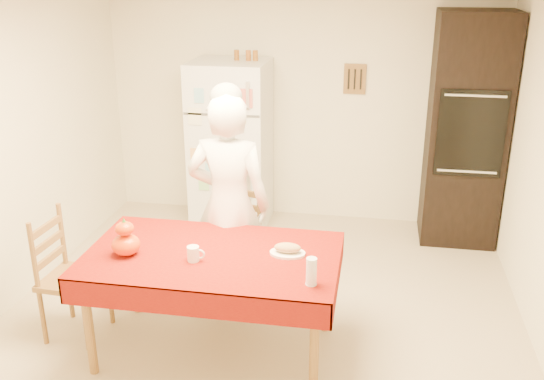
% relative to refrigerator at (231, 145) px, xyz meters
% --- Properties ---
extents(floor, '(4.50, 4.50, 0.00)m').
position_rel_refrigerator_xyz_m(floor, '(0.65, -1.88, -0.85)').
color(floor, tan).
rests_on(floor, ground).
extents(room_shell, '(4.02, 4.52, 2.51)m').
position_rel_refrigerator_xyz_m(room_shell, '(0.65, -1.88, 0.77)').
color(room_shell, '#ECE4C7').
rests_on(room_shell, ground).
extents(refrigerator, '(0.75, 0.74, 1.70)m').
position_rel_refrigerator_xyz_m(refrigerator, '(0.00, 0.00, 0.00)').
color(refrigerator, white).
rests_on(refrigerator, floor).
extents(oven_cabinet, '(0.70, 0.62, 2.20)m').
position_rel_refrigerator_xyz_m(oven_cabinet, '(2.28, 0.05, 0.25)').
color(oven_cabinet, black).
rests_on(oven_cabinet, floor).
extents(dining_table, '(1.70, 1.00, 0.76)m').
position_rel_refrigerator_xyz_m(dining_table, '(0.41, -2.23, -0.16)').
color(dining_table, brown).
rests_on(dining_table, floor).
extents(chair_far, '(0.51, 0.50, 0.95)m').
position_rel_refrigerator_xyz_m(chair_far, '(0.35, -1.37, -0.34)').
color(chair_far, brown).
rests_on(chair_far, floor).
extents(chair_left, '(0.42, 0.44, 0.95)m').
position_rel_refrigerator_xyz_m(chair_left, '(-0.70, -2.19, -0.34)').
color(chair_left, brown).
rests_on(chair_left, floor).
extents(seated_woman, '(0.64, 0.43, 1.74)m').
position_rel_refrigerator_xyz_m(seated_woman, '(0.38, -1.64, 0.02)').
color(seated_woman, white).
rests_on(seated_woman, floor).
extents(coffee_mug, '(0.08, 0.08, 0.10)m').
position_rel_refrigerator_xyz_m(coffee_mug, '(0.32, -2.35, -0.04)').
color(coffee_mug, white).
rests_on(coffee_mug, dining_table).
extents(pumpkin_lower, '(0.19, 0.19, 0.14)m').
position_rel_refrigerator_xyz_m(pumpkin_lower, '(-0.15, -2.34, -0.02)').
color(pumpkin_lower, '#D74605').
rests_on(pumpkin_lower, dining_table).
extents(pumpkin_upper, '(0.12, 0.12, 0.09)m').
position_rel_refrigerator_xyz_m(pumpkin_upper, '(-0.15, -2.34, 0.10)').
color(pumpkin_upper, '#E66405').
rests_on(pumpkin_upper, pumpkin_lower).
extents(wine_glass, '(0.07, 0.07, 0.18)m').
position_rel_refrigerator_xyz_m(wine_glass, '(1.11, -2.53, -0.00)').
color(wine_glass, white).
rests_on(wine_glass, dining_table).
extents(bread_plate, '(0.24, 0.24, 0.02)m').
position_rel_refrigerator_xyz_m(bread_plate, '(0.91, -2.15, -0.08)').
color(bread_plate, white).
rests_on(bread_plate, dining_table).
extents(bread_loaf, '(0.18, 0.10, 0.06)m').
position_rel_refrigerator_xyz_m(bread_loaf, '(0.91, -2.15, -0.04)').
color(bread_loaf, '#9F7E4E').
rests_on(bread_loaf, bread_plate).
extents(spice_jar_left, '(0.05, 0.05, 0.10)m').
position_rel_refrigerator_xyz_m(spice_jar_left, '(0.06, 0.05, 0.90)').
color(spice_jar_left, brown).
rests_on(spice_jar_left, refrigerator).
extents(spice_jar_mid, '(0.05, 0.05, 0.10)m').
position_rel_refrigerator_xyz_m(spice_jar_mid, '(0.18, 0.05, 0.90)').
color(spice_jar_mid, '#96511B').
rests_on(spice_jar_mid, refrigerator).
extents(spice_jar_right, '(0.05, 0.05, 0.10)m').
position_rel_refrigerator_xyz_m(spice_jar_right, '(0.25, 0.05, 0.90)').
color(spice_jar_right, '#91551A').
rests_on(spice_jar_right, refrigerator).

